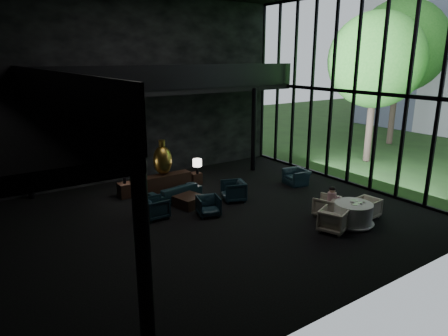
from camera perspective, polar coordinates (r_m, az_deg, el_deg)
floor at (r=14.09m, az=-1.20°, el=-6.98°), size 14.00×12.00×0.02m
wall_back at (r=18.39m, az=-11.70°, el=10.90°), size 14.00×0.04×8.00m
wall_front at (r=8.73m, az=20.74°, el=5.27°), size 14.00×0.04×8.00m
curtain_wall at (r=17.82m, az=18.13°, el=10.32°), size 0.20×12.00×8.00m
mezzanine_left at (r=11.07m, az=-28.55°, el=6.39°), size 2.00×12.00×0.25m
mezzanine_back at (r=17.91m, az=-7.43°, el=10.97°), size 12.00×2.00×0.25m
railing_left at (r=11.15m, az=-23.81°, el=10.13°), size 0.06×12.00×1.00m
railing_back at (r=16.98m, az=-5.93°, el=12.80°), size 12.00×0.06×1.00m
column_sw at (r=6.58m, az=-11.22°, el=-16.01°), size 0.24×0.24×4.00m
column_nw at (r=17.10m, az=-26.53°, el=2.44°), size 0.24×0.24×4.00m
column_ne at (r=19.37m, az=4.26°, el=5.43°), size 0.24×0.24×4.00m
tree_near at (r=22.21m, az=20.91°, el=14.18°), size 4.80×4.80×7.65m
tree_far at (r=27.48m, az=23.84°, el=15.55°), size 5.60×5.60×8.80m
console at (r=16.72m, az=-8.50°, el=-2.15°), size 2.27×0.52×0.72m
bronze_urn at (r=16.52m, az=-8.77°, el=1.16°), size 0.77×0.77×1.44m
side_table_left at (r=16.39m, az=-13.92°, el=-3.10°), size 0.52×0.52×0.57m
table_lamp_left at (r=16.16m, az=-14.11°, el=-0.44°), size 0.42×0.42×0.70m
side_table_right at (r=17.62m, az=-4.08°, el=-1.46°), size 0.45×0.45×0.50m
table_lamp_right at (r=17.28m, az=-3.84°, el=0.68°), size 0.39×0.39×0.66m
sofa at (r=15.68m, az=-6.98°, el=-3.10°), size 2.17×0.93×0.82m
lounge_armchair_west at (r=14.04m, az=-9.73°, el=-5.44°), size 0.77×0.82×0.84m
lounge_armchair_east at (r=15.45m, az=1.36°, el=-2.99°), size 1.14×1.18×0.97m
lounge_armchair_south at (r=14.08m, az=-2.24°, el=-5.31°), size 0.92×0.88×0.78m
window_armchair at (r=17.74m, az=10.32°, el=-1.00°), size 0.75×1.03×0.84m
coffee_table at (r=15.02m, az=-5.00°, el=-4.73°), size 1.10×1.10×0.41m
dining_table at (r=14.03m, az=17.93°, el=-6.44°), size 1.41×1.41×0.75m
dining_chair_north at (r=14.49m, az=14.43°, el=-5.11°), size 1.00×0.97×0.82m
dining_chair_east at (r=14.79m, az=19.75°, el=-5.27°), size 0.75×0.79×0.75m
dining_chair_west at (r=13.27m, az=15.37°, el=-6.96°), size 1.07×1.11×0.89m
child at (r=14.35m, az=15.16°, el=-3.83°), size 0.30×0.30×0.65m
plate_a at (r=13.78m, az=18.15°, el=-4.96°), size 0.27×0.27×0.01m
plate_b at (r=14.12m, az=18.10°, el=-4.45°), size 0.25×0.25×0.02m
saucer at (r=13.98m, az=18.83°, el=-4.72°), size 0.17×0.17×0.01m
coffee_cup at (r=14.01m, az=19.37°, el=-4.56°), size 0.11×0.11×0.06m
cereal_bowl at (r=13.89m, az=17.86°, el=-4.62°), size 0.16×0.16×0.08m
cream_pot at (r=13.83m, az=19.00°, el=-4.83°), size 0.07×0.07×0.07m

